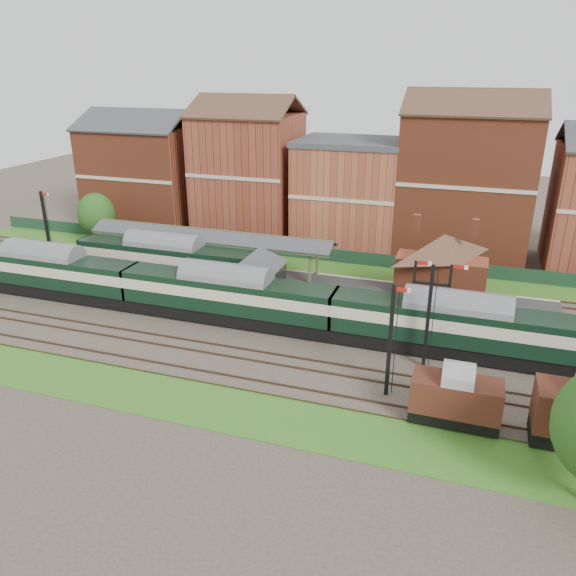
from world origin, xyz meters
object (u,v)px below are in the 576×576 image
(semaphore_bracket, at_px, (429,310))
(signal_box, at_px, (261,277))
(platform_railcar, at_px, (165,259))
(dmu_train, at_px, (227,295))
(goods_van_a, at_px, (456,398))

(semaphore_bracket, bearing_deg, signal_box, 159.08)
(signal_box, bearing_deg, platform_railcar, 164.23)
(signal_box, bearing_deg, semaphore_bracket, -20.92)
(dmu_train, height_order, goods_van_a, dmu_train)
(semaphore_bracket, relative_size, goods_van_a, 1.52)
(dmu_train, bearing_deg, goods_van_a, -24.99)
(signal_box, bearing_deg, dmu_train, -119.59)
(signal_box, xyz_separation_m, semaphore_bracket, (15.04, -5.75, 1.44))
(signal_box, distance_m, platform_railcar, 11.98)
(semaphore_bracket, distance_m, dmu_train, 17.20)
(goods_van_a, bearing_deg, platform_railcar, 151.86)
(platform_railcar, height_order, goods_van_a, platform_railcar)
(dmu_train, relative_size, goods_van_a, 10.46)
(dmu_train, height_order, platform_railcar, dmu_train)
(signal_box, relative_size, goods_van_a, 1.12)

